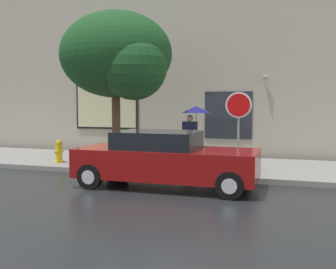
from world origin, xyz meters
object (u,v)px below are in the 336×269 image
at_px(parked_car, 165,159).
at_px(stop_sign, 238,116).
at_px(pedestrian_with_umbrella, 194,118).
at_px(fire_hydrant, 59,151).
at_px(street_tree, 119,57).

bearing_deg(parked_car, stop_sign, 50.51).
relative_size(parked_car, stop_sign, 1.98).
bearing_deg(parked_car, pedestrian_with_umbrella, 89.33).
height_order(fire_hydrant, street_tree, street_tree).
bearing_deg(fire_hydrant, street_tree, -4.19).
distance_m(parked_car, pedestrian_with_umbrella, 3.15).
relative_size(street_tree, stop_sign, 2.09).
bearing_deg(stop_sign, pedestrian_with_umbrella, 146.58).
distance_m(parked_car, street_tree, 3.94).
distance_m(fire_hydrant, street_tree, 3.85).
bearing_deg(street_tree, stop_sign, 3.19).
xyz_separation_m(parked_car, street_tree, (-2.06, 1.75, 2.86)).
height_order(parked_car, fire_hydrant, parked_car).
bearing_deg(street_tree, fire_hydrant, 175.81).
height_order(parked_car, street_tree, street_tree).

